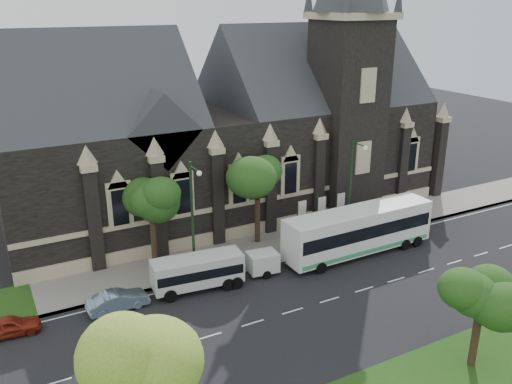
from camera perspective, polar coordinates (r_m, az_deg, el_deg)
ground at (r=36.72m, az=3.89°, el=-12.45°), size 160.00×160.00×0.00m
sidewalk at (r=43.97m, az=-2.69°, el=-6.57°), size 80.00×5.00×0.15m
museum at (r=51.30m, az=-2.16°, el=6.88°), size 40.00×17.70×29.90m
tree_park_near at (r=22.36m, az=-10.23°, el=-16.47°), size 4.42×4.42×8.56m
tree_park_east at (r=32.15m, az=22.78°, el=-9.58°), size 3.40×3.40×6.28m
tree_walk_right at (r=44.16m, az=0.27°, el=1.61°), size 4.08×4.08×7.80m
tree_walk_left at (r=40.90m, az=-10.90°, el=-0.37°), size 3.91×3.91×7.64m
street_lamp_near at (r=45.09m, az=10.09°, el=0.74°), size 0.36×1.88×9.00m
street_lamp_mid at (r=38.46m, az=-6.64°, el=-2.44°), size 0.36×1.88×9.00m
banner_flag_left at (r=45.44m, az=4.71°, el=-2.54°), size 0.90×0.10×4.00m
banner_flag_center at (r=46.49m, az=6.78°, el=-2.09°), size 0.90×0.10×4.00m
banner_flag_right at (r=47.59m, az=8.77°, el=-1.66°), size 0.90×0.10×4.00m
tour_coach at (r=44.13m, az=10.82°, el=-3.98°), size 13.09×3.13×3.81m
shuttle_bus at (r=38.70m, az=-6.16°, el=-8.27°), size 6.60×2.88×2.48m
box_trailer at (r=40.71m, az=0.70°, el=-7.41°), size 3.28×1.93×1.71m
sedan at (r=37.62m, az=-14.41°, el=-11.06°), size 4.13×1.63×1.34m
car_far_red at (r=37.27m, az=-24.65°, el=-12.76°), size 3.75×1.74×1.24m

